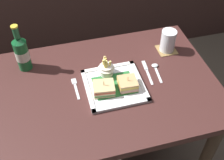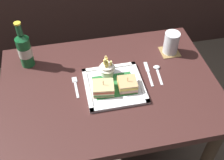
# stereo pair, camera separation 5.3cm
# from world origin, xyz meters

# --- Properties ---
(ground_plane) EXTENTS (6.00, 6.00, 0.00)m
(ground_plane) POSITION_xyz_m (0.00, 0.00, 0.00)
(ground_plane) COLOR brown
(dining_table) EXTENTS (1.05, 0.75, 0.74)m
(dining_table) POSITION_xyz_m (0.00, 0.00, 0.63)
(dining_table) COLOR #3D201D
(dining_table) RESTS_ON ground_plane
(square_plate) EXTENTS (0.28, 0.28, 0.02)m
(square_plate) POSITION_xyz_m (0.02, -0.02, 0.75)
(square_plate) COLOR silver
(square_plate) RESTS_ON dining_table
(sandwich_half_left) EXTENTS (0.11, 0.10, 0.07)m
(sandwich_half_left) POSITION_xyz_m (-0.04, -0.04, 0.78)
(sandwich_half_left) COLOR tan
(sandwich_half_left) RESTS_ON square_plate
(sandwich_half_right) EXTENTS (0.09, 0.09, 0.07)m
(sandwich_half_right) POSITION_xyz_m (0.08, -0.04, 0.78)
(sandwich_half_right) COLOR tan
(sandwich_half_right) RESTS_ON square_plate
(fries_cup) EXTENTS (0.08, 0.08, 0.10)m
(fries_cup) POSITION_xyz_m (0.00, 0.07, 0.79)
(fries_cup) COLOR white
(fries_cup) RESTS_ON square_plate
(beer_bottle) EXTENTS (0.07, 0.07, 0.26)m
(beer_bottle) POSITION_xyz_m (-0.39, 0.23, 0.84)
(beer_bottle) COLOR #1A5F2F
(beer_bottle) RESTS_ON dining_table
(drink_coaster) EXTENTS (0.10, 0.10, 0.00)m
(drink_coaster) POSITION_xyz_m (0.37, 0.18, 0.74)
(drink_coaster) COLOR olive
(drink_coaster) RESTS_ON dining_table
(water_glass) EXTENTS (0.08, 0.08, 0.12)m
(water_glass) POSITION_xyz_m (0.37, 0.18, 0.80)
(water_glass) COLOR silver
(water_glass) RESTS_ON dining_table
(fork) EXTENTS (0.02, 0.14, 0.00)m
(fork) POSITION_xyz_m (-0.16, 0.02, 0.74)
(fork) COLOR silver
(fork) RESTS_ON dining_table
(knife) EXTENTS (0.03, 0.18, 0.00)m
(knife) POSITION_xyz_m (0.21, 0.04, 0.74)
(knife) COLOR silver
(knife) RESTS_ON dining_table
(spoon) EXTENTS (0.04, 0.14, 0.01)m
(spoon) POSITION_xyz_m (0.26, 0.05, 0.75)
(spoon) COLOR silver
(spoon) RESTS_ON dining_table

